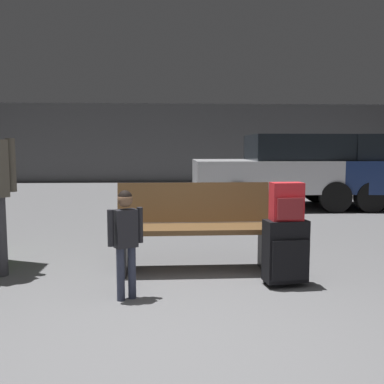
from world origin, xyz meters
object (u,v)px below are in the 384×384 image
(backpack_bright, at_px, (287,202))
(suitcase, at_px, (286,251))
(bench, at_px, (195,227))
(child, at_px, (125,233))
(parked_car_near, at_px, (294,169))

(backpack_bright, bearing_deg, suitcase, 46.85)
(bench, bearing_deg, backpack_bright, -35.62)
(backpack_bright, distance_m, child, 1.45)
(suitcase, xyz_separation_m, backpack_bright, (-0.00, -0.00, 0.45))
(child, distance_m, parked_car_near, 6.09)
(child, bearing_deg, backpack_bright, 10.97)
(suitcase, relative_size, parked_car_near, 0.15)
(bench, distance_m, child, 1.05)
(bench, xyz_separation_m, backpack_bright, (0.79, -0.56, 0.33))
(backpack_bright, height_order, child, backpack_bright)
(suitcase, distance_m, backpack_bright, 0.45)
(suitcase, bearing_deg, bench, 144.42)
(backpack_bright, xyz_separation_m, child, (-1.41, -0.27, -0.21))
(bench, height_order, child, child)
(bench, xyz_separation_m, suitcase, (0.79, -0.56, -0.12))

